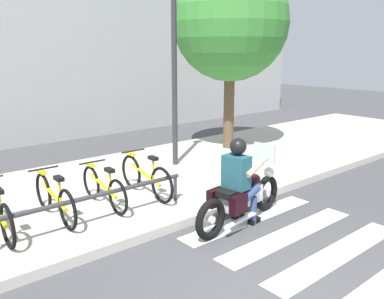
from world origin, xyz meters
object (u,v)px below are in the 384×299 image
Objects in this scene: tree_near_rack at (231,23)px; bike_rack at (96,198)px; bicycle_2 at (104,188)px; bicycle_3 at (146,177)px; street_lamp at (174,61)px; rider at (239,176)px; motorcycle at (242,197)px; bicycle_1 at (55,198)px.

bike_rack is at bearing -156.11° from tree_near_rack.
bicycle_3 is (0.84, -0.00, 0.02)m from bicycle_2.
street_lamp is at bearing 27.14° from bicycle_2.
bike_rack is (-1.27, -0.55, 0.05)m from bicycle_3.
bike_rack is at bearing 147.32° from rider.
bike_rack is (-1.94, 1.19, 0.10)m from motorcycle.
bicycle_3 is 0.53× the size of bike_rack.
bicycle_1 is at bearing -179.96° from bicycle_2.
street_lamp is at bearing 21.02° from bicycle_1.
rider is 0.35× the size of street_lamp.
rider reaches higher than bicycle_2.
street_lamp is (2.95, 1.85, 1.94)m from bike_rack.
motorcycle is 0.52× the size of street_lamp.
bicycle_3 reaches higher than bicycle_1.
tree_near_rack reaches higher than bicycle_2.
rider is at bearing -133.05° from tree_near_rack.
bicycle_1 is at bearing 143.60° from motorcycle.
bicycle_1 is 4.13m from street_lamp.
tree_near_rack is (4.65, 1.69, 2.91)m from bicycle_2.
bicycle_3 is (-0.59, 1.75, -0.32)m from rider.
street_lamp reaches higher than rider.
bicycle_2 is (-1.52, 1.74, 0.03)m from motorcycle.
bicycle_1 is (-2.36, 1.74, 0.04)m from motorcycle.
bicycle_3 is 0.41× the size of street_lamp.
rider is 0.86× the size of bicycle_3.
tree_near_rack is at bearing 20.00° from bicycle_2.
bicycle_1 is at bearing 142.57° from rider.
bike_rack is (0.42, -0.55, 0.06)m from bicycle_1.
motorcycle is at bearing -108.37° from street_lamp.
bicycle_3 reaches higher than bike_rack.
rider is 2.29m from bicycle_2.
tree_near_rack is at bearing 10.64° from street_lamp.
motorcycle is 2.93m from bicycle_1.
bicycle_3 is (-0.67, 1.74, 0.05)m from motorcycle.
street_lamp is at bearing 70.36° from rider.
bicycle_3 is 1.38m from bike_rack.
bicycle_3 is at bearing -0.01° from bicycle_1.
bicycle_2 is 0.32× the size of tree_near_rack.
motorcycle is at bearing -132.40° from tree_near_rack.
tree_near_rack is (5.50, 1.69, 2.90)m from bicycle_1.
bike_rack is (-0.42, -0.55, 0.08)m from bicycle_2.
rider reaches higher than motorcycle.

